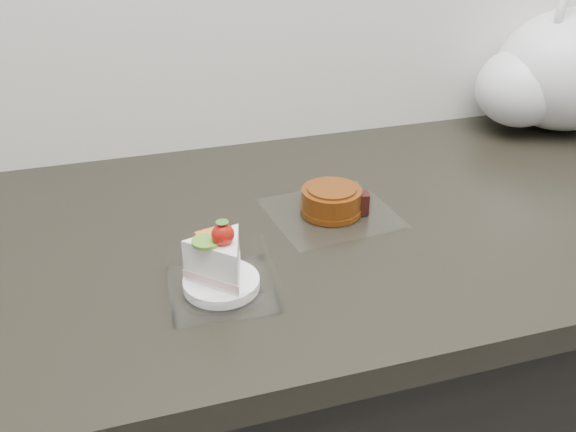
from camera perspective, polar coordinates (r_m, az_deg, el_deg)
The scene contains 4 objects.
counter at distance 1.24m, azimuth 3.90°, elevation -18.33°, with size 2.04×0.64×0.90m.
cake_tray at distance 0.78m, azimuth -6.00°, elevation -4.94°, with size 0.14×0.14×0.10m.
mooncake_wrap at distance 0.96m, azimuth 3.97°, elevation 1.16°, with size 0.19×0.18×0.04m.
plastic_bag at distance 1.35m, azimuth 23.19°, elevation 11.69°, with size 0.38×0.29×0.28m.
Camera 1 is at (-0.32, 0.91, 1.36)m, focal length 40.00 mm.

